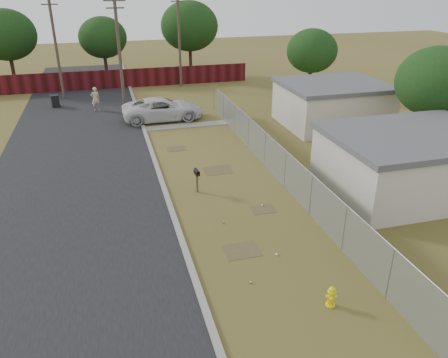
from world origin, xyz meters
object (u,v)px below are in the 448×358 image
object	(u,v)px
pedestrian	(95,99)
trash_bin	(55,101)
fire_hydrant	(331,297)
pickup_truck	(163,109)
mailbox	(197,174)

from	to	relation	value
pedestrian	trash_bin	world-z (taller)	pedestrian
fire_hydrant	pickup_truck	size ratio (longest dim) A/B	0.13
fire_hydrant	trash_bin	world-z (taller)	trash_bin
pickup_truck	pedestrian	distance (m)	6.30
fire_hydrant	mailbox	size ratio (longest dim) A/B	0.63
pickup_truck	fire_hydrant	bearing A→B (deg)	-174.39
trash_bin	mailbox	bearing A→B (deg)	-66.62
fire_hydrant	trash_bin	distance (m)	30.15
pickup_truck	pedestrian	xyz separation A→B (m)	(-4.91, 3.95, 0.13)
mailbox	pedestrian	size ratio (longest dim) A/B	0.65
mailbox	trash_bin	bearing A→B (deg)	113.38
mailbox	pickup_truck	distance (m)	12.81
fire_hydrant	pedestrian	bearing A→B (deg)	105.56
fire_hydrant	trash_bin	size ratio (longest dim) A/B	0.78
pickup_truck	trash_bin	distance (m)	10.15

